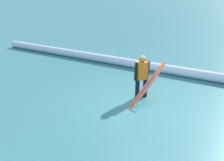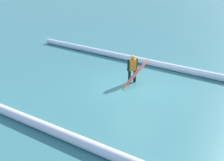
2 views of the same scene
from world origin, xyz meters
TOP-DOWN VIEW (x-y plane):
  - ground_plane at (0.00, 0.00)m, footprint 145.25×145.25m
  - surfer at (0.29, -0.36)m, footprint 0.37×0.47m
  - surfboard at (-0.04, -0.09)m, footprint 0.77×1.60m

SIDE VIEW (x-z plane):
  - ground_plane at x=0.00m, z-range 0.00..0.00m
  - surfboard at x=-0.04m, z-range -0.01..1.19m
  - surfer at x=0.29m, z-range 0.08..1.48m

